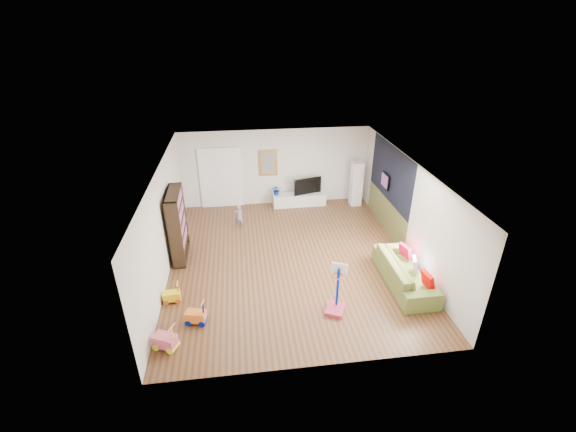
{
  "coord_description": "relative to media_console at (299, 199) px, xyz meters",
  "views": [
    {
      "loc": [
        -1.23,
        -8.92,
        5.97
      ],
      "look_at": [
        0.0,
        0.4,
        1.15
      ],
      "focal_mm": 24.0,
      "sensor_mm": 36.0,
      "label": 1
    }
  ],
  "objects": [
    {
      "name": "doorway",
      "position": [
        -2.71,
        0.26,
        0.83
      ],
      "size": [
        1.45,
        0.06,
        2.1
      ],
      "primitive_type": "cube",
      "color": "white",
      "rests_on": "ground"
    },
    {
      "name": "vase_plant",
      "position": [
        -0.8,
        0.02,
        0.4
      ],
      "size": [
        0.37,
        0.33,
        0.36
      ],
      "primitive_type": "imported",
      "rotation": [
        0.0,
        0.0,
        -0.14
      ],
      "color": "navy",
      "rests_on": "media_console"
    },
    {
      "name": "bookshelf",
      "position": [
        -3.82,
        -2.87,
        0.76
      ],
      "size": [
        0.38,
        1.35,
        1.96
      ],
      "primitive_type": "cube",
      "rotation": [
        0.0,
        0.0,
        0.02
      ],
      "color": "#2F2013",
      "rests_on": "ground"
    },
    {
      "name": "tall_cabinet",
      "position": [
        2.0,
        -0.21,
        0.58
      ],
      "size": [
        0.38,
        0.38,
        1.6
      ],
      "primitive_type": "cube",
      "rotation": [
        0.0,
        0.0,
        0.02
      ],
      "color": "white",
      "rests_on": "ground"
    },
    {
      "name": "ride_on_yellow",
      "position": [
        -3.81,
        -4.87,
        0.04
      ],
      "size": [
        0.4,
        0.26,
        0.51
      ],
      "primitive_type": "cube",
      "rotation": [
        0.0,
        0.0,
        0.06
      ],
      "color": "yellow",
      "rests_on": "ground"
    },
    {
      "name": "ride_on_orange",
      "position": [
        -3.19,
        -5.67,
        0.07
      ],
      "size": [
        0.47,
        0.35,
        0.57
      ],
      "primitive_type": "cube",
      "rotation": [
        0.0,
        0.0,
        -0.21
      ],
      "color": "orange",
      "rests_on": "ground"
    },
    {
      "name": "painting_back",
      "position": [
        -1.06,
        0.26,
        1.33
      ],
      "size": [
        0.62,
        0.06,
        0.92
      ],
      "primitive_type": "cube",
      "color": "gold",
      "rests_on": "wall_back"
    },
    {
      "name": "wall_right",
      "position": [
        2.44,
        -3.45,
        1.13
      ],
      "size": [
        0.0,
        7.5,
        2.7
      ],
      "primitive_type": "cube",
      "color": "silver",
      "rests_on": "ground"
    },
    {
      "name": "olive_wainscot",
      "position": [
        2.43,
        -2.05,
        0.28
      ],
      "size": [
        0.01,
        3.2,
        1.0
      ],
      "primitive_type": "cube",
      "color": "brown",
      "rests_on": "wall_right"
    },
    {
      "name": "floor",
      "position": [
        -0.81,
        -3.45,
        -0.22
      ],
      "size": [
        6.5,
        7.5,
        0.0
      ],
      "primitive_type": "cube",
      "color": "brown",
      "rests_on": "ground"
    },
    {
      "name": "pillow_right",
      "position": [
        2.14,
        -4.27,
        0.32
      ],
      "size": [
        0.21,
        0.38,
        0.37
      ],
      "primitive_type": "cube",
      "rotation": [
        0.0,
        0.0,
        0.31
      ],
      "color": "#B30933",
      "rests_on": "sofa"
    },
    {
      "name": "pillow_left",
      "position": [
        2.16,
        -5.55,
        0.32
      ],
      "size": [
        0.15,
        0.41,
        0.4
      ],
      "primitive_type": "cube",
      "rotation": [
        0.0,
        0.0,
        0.11
      ],
      "color": "#C50200",
      "rests_on": "sofa"
    },
    {
      "name": "artwork_right",
      "position": [
        2.36,
        -1.85,
        1.33
      ],
      "size": [
        0.04,
        0.56,
        0.46
      ],
      "primitive_type": "cube",
      "color": "#7F3F8C",
      "rests_on": "wall_right"
    },
    {
      "name": "tv",
      "position": [
        0.26,
        0.06,
        0.51
      ],
      "size": [
        1.02,
        0.4,
        0.59
      ],
      "primitive_type": "imported",
      "rotation": [
        0.0,
        0.0,
        0.27
      ],
      "color": "black",
      "rests_on": "media_console"
    },
    {
      "name": "ceiling",
      "position": [
        -0.81,
        -3.45,
        2.48
      ],
      "size": [
        6.5,
        7.5,
        0.0
      ],
      "primitive_type": "cube",
      "color": "white",
      "rests_on": "ground"
    },
    {
      "name": "media_console",
      "position": [
        0.0,
        0.0,
        0.0
      ],
      "size": [
        1.88,
        0.51,
        0.44
      ],
      "primitive_type": "cube",
      "rotation": [
        0.0,
        0.0,
        0.02
      ],
      "color": "silver",
      "rests_on": "ground"
    },
    {
      "name": "wall_back",
      "position": [
        -0.81,
        0.3,
        1.13
      ],
      "size": [
        6.5,
        0.0,
        2.7
      ],
      "primitive_type": "cube",
      "color": "beige",
      "rests_on": "ground"
    },
    {
      "name": "basketball_hoop",
      "position": [
        -0.07,
        -5.7,
        0.38
      ],
      "size": [
        0.58,
        0.63,
        1.2
      ],
      "primitive_type": "cube",
      "rotation": [
        0.0,
        0.0,
        -0.43
      ],
      "color": "#A82741",
      "rests_on": "ground"
    },
    {
      "name": "ride_on_pink",
      "position": [
        -3.74,
        -6.34,
        0.09
      ],
      "size": [
        0.53,
        0.45,
        0.61
      ],
      "primitive_type": "cube",
      "rotation": [
        0.0,
        0.0,
        -0.43
      ],
      "color": "#E05973",
      "rests_on": "ground"
    },
    {
      "name": "navy_accent",
      "position": [
        2.43,
        -2.05,
        1.63
      ],
      "size": [
        0.01,
        3.2,
        1.7
      ],
      "primitive_type": "cube",
      "color": "black",
      "rests_on": "wall_right"
    },
    {
      "name": "wall_left",
      "position": [
        -4.06,
        -3.45,
        1.13
      ],
      "size": [
        0.0,
        7.5,
        2.7
      ],
      "primitive_type": "cube",
      "color": "silver",
      "rests_on": "ground"
    },
    {
      "name": "pillow_center",
      "position": [
        2.14,
        -4.89,
        0.32
      ],
      "size": [
        0.2,
        0.36,
        0.35
      ],
      "primitive_type": "cube",
      "rotation": [
        0.0,
        0.0,
        -0.31
      ],
      "color": "white",
      "rests_on": "sofa"
    },
    {
      "name": "child",
      "position": [
        -2.16,
        -1.4,
        0.18
      ],
      "size": [
        0.3,
        0.21,
        0.79
      ],
      "primitive_type": "imported",
      "rotation": [
        0.0,
        0.0,
        3.06
      ],
      "color": "slate",
      "rests_on": "ground"
    },
    {
      "name": "wall_front",
      "position": [
        -0.81,
        -7.2,
        1.13
      ],
      "size": [
        6.5,
        0.0,
        2.7
      ],
      "primitive_type": "cube",
      "color": "white",
      "rests_on": "ground"
    },
    {
      "name": "sofa",
      "position": [
        1.9,
        -4.9,
        0.12
      ],
      "size": [
        0.91,
        2.32,
        0.68
      ],
      "primitive_type": "imported",
      "rotation": [
        0.0,
        0.0,
        1.57
      ],
      "color": "#5D6A2D",
      "rests_on": "ground"
    }
  ]
}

